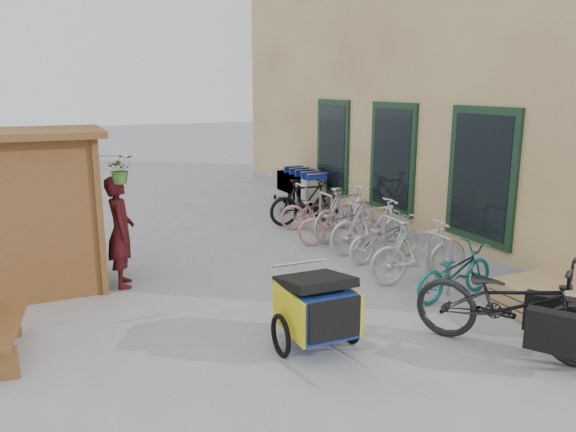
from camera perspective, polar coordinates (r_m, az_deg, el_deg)
name	(u,v)px	position (r m, az deg, el deg)	size (l,w,h in m)	color
ground	(300,314)	(7.69, 1.19, -9.95)	(80.00, 80.00, 0.00)	#9C9C9F
building	(466,65)	(14.49, 17.60, 14.39)	(6.07, 13.00, 7.00)	#DEBF80
kiosk	(23,189)	(8.99, -25.34, 2.48)	(2.49, 1.65, 2.40)	brown
bike_rack	(356,222)	(10.59, 6.91, -0.65)	(0.05, 5.35, 0.86)	#A5A8AD
pallet_stack	(548,301)	(8.32, 24.87, -7.85)	(1.00, 1.20, 0.40)	tan
shopping_carts	(298,183)	(14.41, 1.00, 3.36)	(0.56, 2.21, 1.00)	silver
child_trailer	(316,306)	(6.58, 2.90, -9.08)	(0.96, 1.62, 0.95)	navy
cargo_bike	(512,305)	(6.98, 21.82, -8.38)	(1.84, 2.24, 1.15)	black
person_kiosk	(121,232)	(8.86, -16.65, -1.55)	(0.62, 0.41, 1.71)	maroon
bike_0	(455,272)	(8.47, 16.58, -5.45)	(0.53, 1.51, 0.79)	#1A6968
bike_1	(419,252)	(8.94, 13.17, -3.54)	(0.48, 1.68, 1.01)	beige
bike_2	(385,238)	(10.00, 9.82, -2.18)	(0.55, 1.58, 0.83)	beige
bike_3	(372,226)	(10.36, 8.57, -0.99)	(0.49, 1.73, 1.04)	silver
bike_4	(340,224)	(10.83, 5.26, -0.79)	(0.57, 1.62, 0.85)	tan
bike_5	(346,213)	(11.25, 5.88, 0.34)	(0.51, 1.81, 1.09)	beige
bike_6	(318,210)	(12.02, 3.03, 0.63)	(0.57, 1.62, 0.85)	tan
bike_7	(306,202)	(12.43, 1.80, 1.48)	(0.48, 1.71, 1.03)	black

